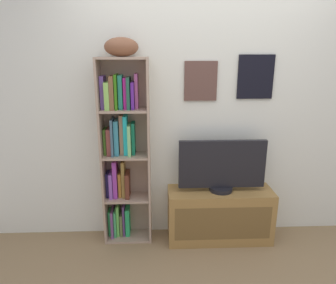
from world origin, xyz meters
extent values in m
cube|color=silver|center=(0.00, 1.13, 1.24)|extent=(4.80, 0.06, 2.48)
cube|color=brown|center=(-0.04, 1.09, 1.54)|extent=(0.30, 0.02, 0.36)
cube|color=#C0B09D|center=(-0.04, 1.09, 1.54)|extent=(0.25, 0.01, 0.31)
cube|color=black|center=(0.46, 1.09, 1.57)|extent=(0.33, 0.02, 0.40)
cube|color=gray|center=(0.46, 1.09, 1.57)|extent=(0.28, 0.01, 0.35)
cube|color=tan|center=(-0.95, 0.98, 0.88)|extent=(0.02, 0.24, 1.75)
cube|color=tan|center=(-0.52, 0.98, 0.88)|extent=(0.02, 0.24, 1.75)
cube|color=tan|center=(-0.74, 1.10, 0.88)|extent=(0.45, 0.01, 1.75)
cube|color=tan|center=(-0.74, 0.98, 0.01)|extent=(0.41, 0.23, 0.02)
cube|color=tan|center=(-0.74, 0.98, 0.44)|extent=(0.41, 0.23, 0.02)
cube|color=tan|center=(-0.74, 0.98, 0.87)|extent=(0.41, 0.23, 0.02)
cube|color=tan|center=(-0.74, 0.98, 1.29)|extent=(0.41, 0.23, 0.02)
cube|color=tan|center=(-0.74, 0.98, 1.74)|extent=(0.41, 0.23, 0.02)
cube|color=#38CB67|center=(-0.92, 1.03, 0.15)|extent=(0.02, 0.13, 0.26)
cube|color=#754885|center=(-0.90, 1.00, 0.16)|extent=(0.02, 0.18, 0.28)
cube|color=#43B167|center=(-0.87, 1.01, 0.15)|extent=(0.02, 0.16, 0.27)
cube|color=#68C856|center=(-0.84, 1.02, 0.18)|extent=(0.03, 0.14, 0.33)
cube|color=#5F703B|center=(-0.81, 1.02, 0.13)|extent=(0.03, 0.15, 0.23)
cube|color=#583A73|center=(-0.79, 1.02, 0.18)|extent=(0.02, 0.13, 0.32)
cube|color=#24A659|center=(-0.75, 1.02, 0.16)|extent=(0.04, 0.14, 0.29)
cube|color=#262053|center=(-0.92, 1.02, 0.57)|extent=(0.03, 0.14, 0.24)
cube|color=purple|center=(-0.89, 1.00, 0.57)|extent=(0.03, 0.18, 0.24)
cube|color=purple|center=(-0.85, 1.01, 0.63)|extent=(0.04, 0.16, 0.37)
cube|color=#AC6F29|center=(-0.81, 1.02, 0.57)|extent=(0.03, 0.14, 0.24)
cube|color=olive|center=(-0.77, 1.01, 0.63)|extent=(0.03, 0.15, 0.36)
cube|color=#5B2C1E|center=(-0.73, 1.00, 0.57)|extent=(0.04, 0.18, 0.24)
cube|color=#3D6921|center=(-0.92, 1.02, 1.00)|extent=(0.02, 0.14, 0.24)
cube|color=brown|center=(-0.89, 1.01, 1.00)|extent=(0.04, 0.16, 0.25)
cube|color=#405F71|center=(-0.85, 1.00, 1.05)|extent=(0.02, 0.19, 0.34)
cube|color=teal|center=(-0.82, 1.01, 1.04)|extent=(0.04, 0.16, 0.32)
cube|color=tan|center=(-0.77, 1.03, 1.06)|extent=(0.03, 0.13, 0.37)
cube|color=#20C3C8|center=(-0.74, 1.02, 1.06)|extent=(0.04, 0.15, 0.36)
cube|color=#7DC879|center=(-0.70, 1.00, 1.02)|extent=(0.03, 0.19, 0.29)
cube|color=#136F4E|center=(-0.67, 1.02, 1.03)|extent=(0.03, 0.14, 0.30)
cube|color=#664699|center=(-0.92, 1.01, 1.45)|extent=(0.04, 0.16, 0.29)
cube|color=#8CC859|center=(-0.88, 1.00, 1.42)|extent=(0.04, 0.19, 0.24)
cube|color=brown|center=(-0.83, 1.00, 1.45)|extent=(0.04, 0.19, 0.29)
cube|color=#307212|center=(-0.80, 1.00, 1.46)|extent=(0.02, 0.19, 0.30)
cube|color=#248068|center=(-0.76, 1.01, 1.45)|extent=(0.04, 0.16, 0.30)
cube|color=#B62086|center=(-0.72, 1.01, 1.44)|extent=(0.03, 0.16, 0.27)
cube|color=#20523E|center=(-0.69, 1.00, 1.44)|extent=(0.03, 0.19, 0.28)
cube|color=#6126A1|center=(-0.66, 1.01, 1.42)|extent=(0.03, 0.17, 0.24)
cube|color=#AD5191|center=(-0.63, 1.03, 1.46)|extent=(0.03, 0.12, 0.31)
ellipsoid|color=brown|center=(-0.74, 0.98, 1.83)|extent=(0.33, 0.25, 0.16)
cube|color=olive|center=(0.16, 0.93, 0.26)|extent=(1.00, 0.34, 0.52)
cube|color=brown|center=(0.16, 0.76, 0.26)|extent=(0.90, 0.01, 0.33)
cylinder|color=black|center=(0.16, 0.93, 0.54)|extent=(0.22, 0.22, 0.04)
cube|color=black|center=(0.16, 0.93, 0.79)|extent=(0.81, 0.04, 0.46)
cube|color=#B1D9F1|center=(0.16, 0.92, 0.79)|extent=(0.77, 0.01, 0.42)
camera|label=1|loc=(-0.46, -1.73, 1.79)|focal=32.78mm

